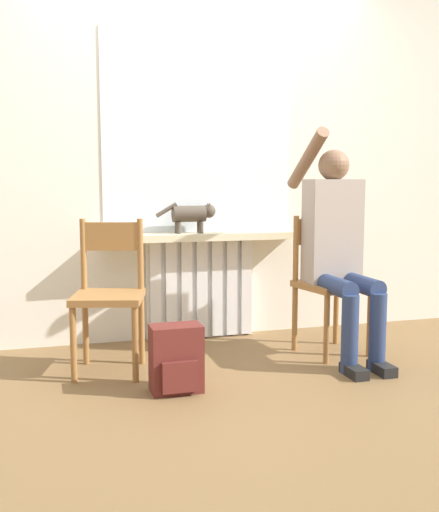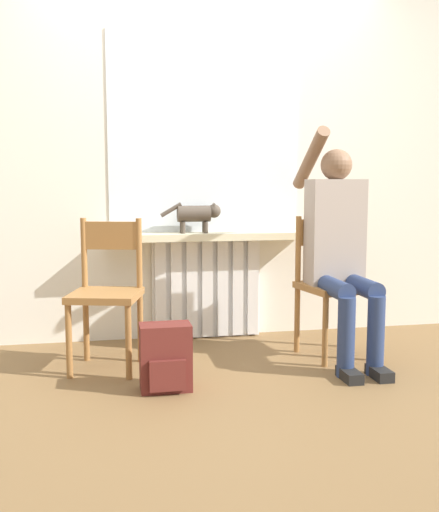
{
  "view_description": "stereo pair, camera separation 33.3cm",
  "coord_description": "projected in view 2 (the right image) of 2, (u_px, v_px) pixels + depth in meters",
  "views": [
    {
      "loc": [
        -1.05,
        -2.89,
        1.1
      ],
      "look_at": [
        0.0,
        0.68,
        0.64
      ],
      "focal_mm": 42.0,
      "sensor_mm": 36.0,
      "label": 1
    },
    {
      "loc": [
        -0.72,
        -2.97,
        1.1
      ],
      "look_at": [
        0.0,
        0.68,
        0.64
      ],
      "focal_mm": 42.0,
      "sensor_mm": 36.0,
      "label": 2
    }
  ],
  "objects": [
    {
      "name": "ground_plane",
      "position": [
        245.0,
        392.0,
        3.16
      ],
      "size": [
        12.0,
        12.0,
        0.0
      ],
      "primitive_type": "plane",
      "color": "brown"
    },
    {
      "name": "wall_with_window",
      "position": [
        204.0,
        146.0,
        4.19
      ],
      "size": [
        7.0,
        0.06,
        2.7
      ],
      "color": "white",
      "rests_on": "ground_plane"
    },
    {
      "name": "radiator",
      "position": [
        207.0,
        288.0,
        4.24
      ],
      "size": [
        0.77,
        0.08,
        0.7
      ],
      "color": "white",
      "rests_on": "ground_plane"
    },
    {
      "name": "windowsill",
      "position": [
        208.0,
        236.0,
        4.13
      ],
      "size": [
        1.39,
        0.22,
        0.05
      ],
      "color": "beige",
      "rests_on": "radiator"
    },
    {
      "name": "window_glass",
      "position": [
        205.0,
        134.0,
        4.15
      ],
      "size": [
        1.34,
        0.01,
        1.36
      ],
      "color": "white",
      "rests_on": "windowsill"
    },
    {
      "name": "chair_left",
      "position": [
        107.0,
        291.0,
        3.52
      ],
      "size": [
        0.48,
        0.48,
        0.89
      ],
      "rotation": [
        0.0,
        0.0,
        -0.26
      ],
      "color": "#9E6B38",
      "rests_on": "ground_plane"
    },
    {
      "name": "chair_right",
      "position": [
        331.0,
        283.0,
        3.79
      ],
      "size": [
        0.46,
        0.46,
        0.89
      ],
      "rotation": [
        0.0,
        0.0,
        0.19
      ],
      "color": "#9E6B38",
      "rests_on": "ground_plane"
    },
    {
      "name": "person",
      "position": [
        340.0,
        244.0,
        3.66
      ],
      "size": [
        0.36,
        0.97,
        1.44
      ],
      "color": "navy",
      "rests_on": "ground_plane"
    },
    {
      "name": "cat",
      "position": [
        198.0,
        214.0,
        4.09
      ],
      "size": [
        0.42,
        0.11,
        0.21
      ],
      "color": "#4C4238",
      "rests_on": "windowsill"
    },
    {
      "name": "backpack",
      "position": [
        166.0,
        358.0,
        3.17
      ],
      "size": [
        0.27,
        0.19,
        0.36
      ],
      "color": "maroon",
      "rests_on": "ground_plane"
    }
  ]
}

